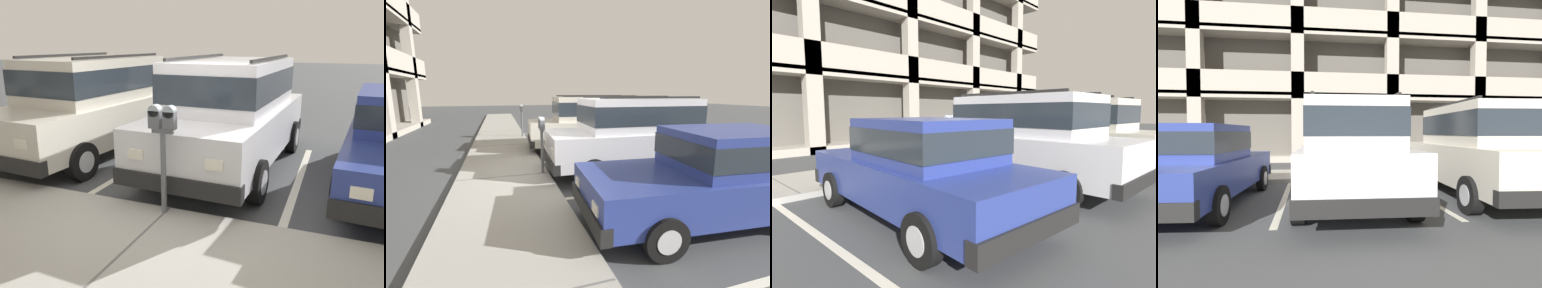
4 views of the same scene
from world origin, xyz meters
TOP-DOWN VIEW (x-y plane):
  - ground_plane at (0.00, 0.00)m, footprint 80.00×80.00m
  - sidewalk at (0.00, 1.30)m, footprint 40.00×2.20m
  - parking_stall_lines at (1.47, -1.40)m, footprint 11.88×4.80m
  - silver_suv at (-0.15, -2.17)m, footprint 2.16×4.85m
  - dark_hatchback at (2.76, -2.04)m, footprint 2.24×4.90m
  - parking_meter_near at (0.01, 0.35)m, footprint 0.35×0.12m

SIDE VIEW (x-z plane):
  - ground_plane at x=0.00m, z-range -0.10..0.00m
  - parking_stall_lines at x=1.47m, z-range 0.00..0.01m
  - sidewalk at x=0.00m, z-range 0.00..0.12m
  - silver_suv at x=-0.15m, z-range 0.07..2.11m
  - dark_hatchback at x=2.76m, z-range 0.07..2.11m
  - parking_meter_near at x=0.01m, z-range 0.47..1.89m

